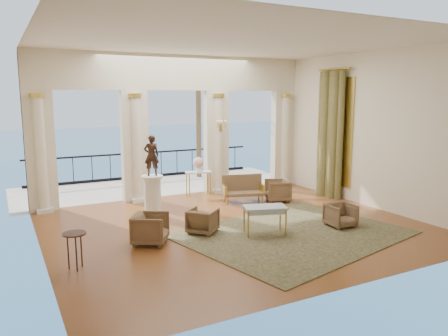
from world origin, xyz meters
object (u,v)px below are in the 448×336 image
armchair_b (341,214)px  settee (243,189)px  game_table (265,209)px  pedestal (153,197)px  armchair_c (278,189)px  armchair_a (150,227)px  side_table (74,238)px  console_table (198,176)px  armchair_d (203,220)px  statue (151,155)px

armchair_b → settee: (-0.87, 3.37, 0.09)m
game_table → pedestal: 3.25m
armchair_c → pedestal: (-4.01, 0.08, 0.18)m
armchair_a → settee: settee is taller
armchair_c → side_table: size_ratio=1.03×
armchair_b → game_table: size_ratio=0.59×
side_table → armchair_a: bearing=23.2°
console_table → armchair_d: bearing=-99.2°
armchair_d → side_table: (-3.05, -0.87, 0.28)m
settee → console_table: (-0.85, 1.42, 0.25)m
game_table → console_table: console_table is taller
game_table → console_table: size_ratio=1.24×
game_table → pedestal: size_ratio=0.98×
armchair_d → statue: statue is taller
console_table → armchair_c: bearing=-30.8°
armchair_b → statue: statue is taller
armchair_a → armchair_d: size_ratio=1.14×
armchair_c → game_table: bearing=-17.2°
settee → console_table: 1.68m
console_table → side_table: console_table is taller
armchair_b → armchair_d: armchair_d is taller
armchair_a → game_table: bearing=-71.8°
armchair_c → armchair_d: 3.87m
armchair_d → statue: bearing=-24.2°
armchair_b → settee: settee is taller
game_table → armchair_c: bearing=68.2°
armchair_a → statue: bearing=11.9°
game_table → side_table: (-4.32, -0.11, 0.00)m
game_table → armchair_d: bearing=166.9°
settee → console_table: size_ratio=1.52×
armchair_b → armchair_c: 2.97m
pedestal → statue: statue is taller
armchair_a → armchair_c: bearing=-35.9°
armchair_c → side_table: armchair_c is taller
armchair_d → pedestal: pedestal is taller
armchair_c → console_table: console_table is taller
armchair_b → side_table: 6.33m
armchair_d → game_table: game_table is taller
game_table → statue: bearing=142.8°
armchair_d → pedestal: (-0.60, 1.91, 0.22)m
armchair_a → pedestal: (0.74, 2.04, 0.17)m
armchair_a → pedestal: pedestal is taller
game_table → side_table: side_table is taller
armchair_b → console_table: 5.11m
settee → statue: bearing=-156.2°
side_table → console_table: bearing=44.5°
armchair_a → armchair_c: armchair_a is taller
side_table → settee: bearing=29.7°
armchair_d → game_table: (1.26, -0.76, 0.28)m
pedestal → console_table: pedestal is taller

